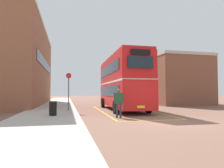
# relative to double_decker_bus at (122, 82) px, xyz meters

# --- Properties ---
(ground_plane) EXTENTS (135.60, 135.60, 0.00)m
(ground_plane) POSITION_rel_double_decker_bus_xyz_m (0.39, 6.78, -2.51)
(ground_plane) COLOR brown
(sidewalk_left) EXTENTS (4.00, 57.60, 0.14)m
(sidewalk_left) POSITION_rel_double_decker_bus_xyz_m (-6.11, 9.18, -2.44)
(sidewalk_left) COLOR #B2ADA3
(sidewalk_left) RESTS_ON ground
(brick_building_left) EXTENTS (6.00, 19.53, 9.86)m
(brick_building_left) POSITION_rel_double_decker_bus_xyz_m (-10.65, 9.64, 2.42)
(brick_building_left) COLOR brown
(brick_building_left) RESTS_ON ground
(depot_building_right) EXTENTS (7.03, 17.25, 6.37)m
(depot_building_right) POSITION_rel_double_decker_bus_xyz_m (9.34, 11.48, 0.68)
(depot_building_right) COLOR brown
(depot_building_right) RESTS_ON ground
(double_decker_bus) EXTENTS (3.04, 9.94, 4.75)m
(double_decker_bus) POSITION_rel_double_decker_bus_xyz_m (0.00, 0.00, 0.00)
(double_decker_bus) COLOR black
(double_decker_bus) RESTS_ON ground
(single_deck_bus) EXTENTS (2.78, 9.74, 3.02)m
(single_deck_bus) POSITION_rel_double_decker_bus_xyz_m (3.54, 19.51, -0.87)
(single_deck_bus) COLOR black
(single_deck_bus) RESTS_ON ground
(pedestrian_boarding) EXTENTS (0.60, 0.30, 1.81)m
(pedestrian_boarding) POSITION_rel_double_decker_bus_xyz_m (-1.73, -5.28, -1.45)
(pedestrian_boarding) COLOR #2D2D38
(pedestrian_boarding) RESTS_ON ground
(litter_bin) EXTENTS (0.49, 0.49, 0.90)m
(litter_bin) POSITION_rel_double_decker_bus_xyz_m (-5.74, -4.34, -1.92)
(litter_bin) COLOR black
(litter_bin) RESTS_ON sidewalk_left
(bus_stop_sign) EXTENTS (0.44, 0.08, 3.02)m
(bus_stop_sign) POSITION_rel_double_decker_bus_xyz_m (-4.76, -0.87, -0.58)
(bus_stop_sign) COLOR #4C4C51
(bus_stop_sign) RESTS_ON sidewalk_left
(bay_marking_yellow) EXTENTS (4.52, 11.98, 0.01)m
(bay_marking_yellow) POSITION_rel_double_decker_bus_xyz_m (-0.02, -1.88, -2.51)
(bay_marking_yellow) COLOR gold
(bay_marking_yellow) RESTS_ON ground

